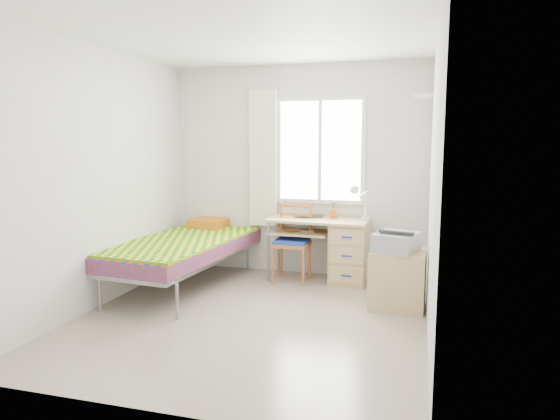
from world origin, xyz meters
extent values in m
plane|color=#BCAD93|center=(0.00, 0.00, 0.00)|extent=(3.50, 3.50, 0.00)
plane|color=white|center=(0.00, 0.00, 2.60)|extent=(3.50, 3.50, 0.00)
plane|color=silver|center=(0.00, 1.75, 1.30)|extent=(3.20, 0.00, 3.20)
plane|color=silver|center=(-1.60, 0.00, 1.30)|extent=(0.00, 3.50, 3.50)
plane|color=silver|center=(1.60, 0.00, 1.30)|extent=(0.00, 3.50, 3.50)
cube|color=white|center=(0.30, 1.73, 1.55)|extent=(1.10, 0.04, 1.30)
cube|color=white|center=(0.30, 1.72, 1.55)|extent=(1.00, 0.02, 1.20)
cube|color=white|center=(0.30, 1.72, 1.55)|extent=(0.04, 0.02, 1.20)
cube|color=beige|center=(-0.42, 1.68, 1.45)|extent=(0.35, 0.05, 1.70)
cube|color=white|center=(1.49, 1.40, 2.15)|extent=(0.20, 0.32, 0.03)
cube|color=gray|center=(-1.08, 0.76, 0.37)|extent=(1.18, 2.27, 0.07)
cube|color=red|center=(-1.08, 0.76, 0.46)|extent=(1.22, 2.29, 0.15)
cube|color=yellow|center=(-1.08, 0.74, 0.55)|extent=(1.19, 2.17, 0.03)
cube|color=tan|center=(-1.08, 1.82, 0.66)|extent=(1.04, 0.15, 0.60)
cube|color=orange|center=(-1.13, 1.55, 0.62)|extent=(0.47, 0.41, 0.11)
cylinder|color=gray|center=(-1.50, -0.23, 0.17)|extent=(0.04, 0.04, 0.35)
cylinder|color=gray|center=(-0.66, 1.75, 0.17)|extent=(0.04, 0.04, 0.35)
cube|color=tan|center=(0.34, 1.46, 0.73)|extent=(1.22, 0.61, 0.03)
cube|color=tan|center=(0.72, 1.46, 0.36)|extent=(0.44, 0.55, 0.71)
cube|color=tan|center=(0.12, 1.46, 0.58)|extent=(0.75, 0.54, 0.02)
cylinder|color=gray|center=(-0.22, 1.24, 0.36)|extent=(0.03, 0.03, 0.71)
cylinder|color=gray|center=(-0.22, 1.69, 0.36)|extent=(0.03, 0.03, 0.71)
cube|color=#98581D|center=(0.05, 1.32, 0.45)|extent=(0.40, 0.40, 0.04)
cube|color=#1B3799|center=(0.05, 1.32, 0.48)|extent=(0.38, 0.38, 0.04)
cube|color=#98581D|center=(0.05, 1.50, 0.73)|extent=(0.36, 0.03, 0.40)
cylinder|color=#98581D|center=(-0.13, 1.13, 0.23)|extent=(0.03, 0.03, 0.45)
cylinder|color=#98581D|center=(0.23, 1.50, 0.46)|extent=(0.04, 0.04, 0.93)
cube|color=tan|center=(1.31, 0.69, 0.29)|extent=(0.55, 0.50, 0.58)
cube|color=tan|center=(1.04, 0.69, 0.42)|extent=(0.03, 0.44, 0.21)
cube|color=tan|center=(1.04, 0.69, 0.18)|extent=(0.03, 0.44, 0.21)
cube|color=#95979C|center=(1.29, 0.67, 0.67)|extent=(0.49, 0.53, 0.18)
cube|color=black|center=(1.29, 0.67, 0.76)|extent=(0.39, 0.43, 0.02)
imported|color=black|center=(0.21, 1.53, 0.76)|extent=(0.41, 0.32, 0.03)
cylinder|color=orange|center=(0.50, 1.59, 0.80)|extent=(0.11, 0.11, 0.11)
cylinder|color=white|center=(0.89, 1.54, 0.76)|extent=(0.10, 0.10, 0.03)
cylinder|color=white|center=(0.89, 1.54, 0.91)|extent=(0.02, 0.12, 0.28)
cylinder|color=white|center=(0.87, 1.46, 1.06)|extent=(0.13, 0.25, 0.12)
cone|color=white|center=(0.79, 1.36, 1.09)|extent=(0.15, 0.16, 0.13)
imported|color=gray|center=(0.12, 1.49, 0.59)|extent=(0.20, 0.25, 0.02)
camera|label=1|loc=(1.50, -4.31, 1.66)|focal=32.00mm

